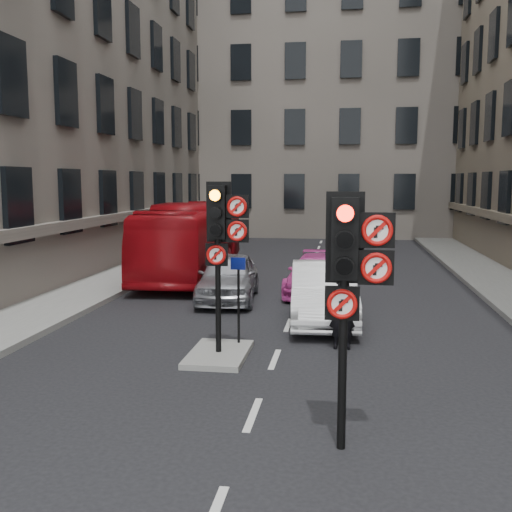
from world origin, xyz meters
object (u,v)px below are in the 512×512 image
(bus_red, at_px, (193,239))
(motorcyclist, at_px, (342,314))
(info_sign, at_px, (238,288))
(car_pink, at_px, (317,275))
(signal_far, at_px, (222,230))
(car_silver, at_px, (228,277))
(signal_near, at_px, (351,266))
(motorcycle, at_px, (307,305))
(car_white, at_px, (323,293))

(bus_red, bearing_deg, motorcyclist, -61.37)
(motorcyclist, bearing_deg, bus_red, -61.84)
(motorcyclist, xyz_separation_m, info_sign, (-2.27, -0.27, 0.56))
(car_pink, bearing_deg, signal_far, -97.69)
(signal_far, height_order, car_silver, signal_far)
(signal_near, bearing_deg, motorcyclist, 91.32)
(signal_near, height_order, car_pink, signal_near)
(motorcycle, bearing_deg, motorcyclist, -57.07)
(bus_red, relative_size, motorcycle, 5.81)
(signal_near, xyz_separation_m, signal_far, (-2.60, 4.00, 0.12))
(signal_near, bearing_deg, info_sign, 116.72)
(signal_far, bearing_deg, car_white, 61.12)
(signal_far, height_order, car_pink, signal_far)
(signal_near, xyz_separation_m, bus_red, (-5.99, 14.66, -1.16))
(car_silver, xyz_separation_m, bus_red, (-2.34, 4.65, 0.69))
(bus_red, relative_size, motorcyclist, 6.40)
(car_white, distance_m, motorcycle, 0.66)
(bus_red, height_order, motorcyclist, bus_red)
(car_white, height_order, motorcycle, car_white)
(car_silver, bearing_deg, bus_red, 112.07)
(car_white, bearing_deg, motorcycle, -132.94)
(car_pink, height_order, info_sign, info_sign)
(car_silver, height_order, bus_red, bus_red)
(car_silver, height_order, motorcyclist, motorcyclist)
(bus_red, xyz_separation_m, motorcycle, (4.98, -7.55, -0.89))
(motorcycle, bearing_deg, car_pink, 99.54)
(motorcyclist, bearing_deg, car_silver, -57.92)
(car_pink, distance_m, bus_red, 5.97)
(car_white, bearing_deg, info_sign, -125.91)
(car_silver, xyz_separation_m, car_white, (3.02, -2.42, 0.04))
(car_silver, bearing_deg, motorcycle, -52.31)
(car_pink, xyz_separation_m, info_sign, (-1.41, -6.77, 0.73))
(bus_red, height_order, info_sign, bus_red)
(motorcyclist, bearing_deg, info_sign, 3.54)
(signal_near, xyz_separation_m, car_pink, (-0.98, 11.51, -1.95))
(signal_near, relative_size, info_sign, 1.86)
(signal_far, xyz_separation_m, bus_red, (-3.39, 10.66, -1.28))
(car_white, bearing_deg, bus_red, 123.07)
(info_sign, bearing_deg, car_white, 62.31)
(bus_red, distance_m, motorcycle, 9.09)
(signal_near, distance_m, motorcyclist, 5.32)
(car_silver, relative_size, car_pink, 0.99)
(motorcyclist, bearing_deg, signal_near, 88.16)
(car_silver, relative_size, info_sign, 2.24)
(car_white, bearing_deg, motorcyclist, -83.00)
(bus_red, bearing_deg, car_silver, -65.97)
(car_silver, bearing_deg, signal_far, -84.79)
(car_silver, distance_m, info_sign, 5.45)
(car_white, height_order, bus_red, bus_red)
(car_white, xyz_separation_m, car_pink, (-0.35, 3.92, -0.14))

